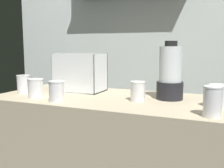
{
  "coord_description": "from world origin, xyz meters",
  "views": [
    {
      "loc": [
        0.63,
        -1.45,
        1.2
      ],
      "look_at": [
        0.0,
        0.0,
        0.98
      ],
      "focal_mm": 43.75,
      "sensor_mm": 36.0,
      "label": 1
    }
  ],
  "objects_px": {
    "carrot_display_bin": "(80,79)",
    "juice_cup_mango_far_left": "(23,85)",
    "juice_cup_orange_left": "(35,89)",
    "juice_cup_carrot_right": "(138,93)",
    "juice_cup_orange_middle": "(57,92)",
    "blender_pitcher": "(170,75)",
    "juice_cup_orange_rightmost": "(218,98)",
    "juice_cup_mango_far_right": "(213,103)"
  },
  "relations": [
    {
      "from": "carrot_display_bin",
      "to": "juice_cup_mango_far_left",
      "type": "height_order",
      "value": "carrot_display_bin"
    },
    {
      "from": "juice_cup_orange_left",
      "to": "juice_cup_carrot_right",
      "type": "xyz_separation_m",
      "value": [
        0.59,
        0.13,
        -0.0
      ]
    },
    {
      "from": "juice_cup_mango_far_left",
      "to": "juice_cup_orange_middle",
      "type": "bearing_deg",
      "value": -21.65
    },
    {
      "from": "carrot_display_bin",
      "to": "juice_cup_mango_far_left",
      "type": "xyz_separation_m",
      "value": [
        -0.28,
        -0.22,
        -0.03
      ]
    },
    {
      "from": "juice_cup_mango_far_left",
      "to": "juice_cup_carrot_right",
      "type": "height_order",
      "value": "juice_cup_mango_far_left"
    },
    {
      "from": "blender_pitcher",
      "to": "juice_cup_orange_rightmost",
      "type": "relative_size",
      "value": 2.84
    },
    {
      "from": "juice_cup_mango_far_left",
      "to": "juice_cup_orange_left",
      "type": "distance_m",
      "value": 0.18
    },
    {
      "from": "juice_cup_orange_left",
      "to": "juice_cup_orange_middle",
      "type": "xyz_separation_m",
      "value": [
        0.19,
        -0.06,
        0.01
      ]
    },
    {
      "from": "carrot_display_bin",
      "to": "juice_cup_orange_middle",
      "type": "xyz_separation_m",
      "value": [
        0.07,
        -0.36,
        -0.03
      ]
    },
    {
      "from": "blender_pitcher",
      "to": "juice_cup_orange_rightmost",
      "type": "height_order",
      "value": "blender_pitcher"
    },
    {
      "from": "blender_pitcher",
      "to": "juice_cup_carrot_right",
      "type": "bearing_deg",
      "value": -139.85
    },
    {
      "from": "juice_cup_mango_far_left",
      "to": "juice_cup_orange_rightmost",
      "type": "xyz_separation_m",
      "value": [
        1.16,
        0.05,
        -0.0
      ]
    },
    {
      "from": "juice_cup_mango_far_right",
      "to": "carrot_display_bin",
      "type": "bearing_deg",
      "value": 157.01
    },
    {
      "from": "carrot_display_bin",
      "to": "juice_cup_orange_left",
      "type": "xyz_separation_m",
      "value": [
        -0.12,
        -0.31,
        -0.03
      ]
    },
    {
      "from": "juice_cup_mango_far_left",
      "to": "juice_cup_mango_far_right",
      "type": "relative_size",
      "value": 0.88
    },
    {
      "from": "juice_cup_orange_left",
      "to": "juice_cup_orange_rightmost",
      "type": "distance_m",
      "value": 1.0
    },
    {
      "from": "juice_cup_mango_far_left",
      "to": "juice_cup_orange_left",
      "type": "relative_size",
      "value": 1.06
    },
    {
      "from": "juice_cup_carrot_right",
      "to": "juice_cup_orange_left",
      "type": "bearing_deg",
      "value": -167.15
    },
    {
      "from": "carrot_display_bin",
      "to": "juice_cup_mango_far_right",
      "type": "height_order",
      "value": "carrot_display_bin"
    },
    {
      "from": "carrot_display_bin",
      "to": "blender_pitcher",
      "type": "distance_m",
      "value": 0.62
    },
    {
      "from": "juice_cup_mango_far_left",
      "to": "juice_cup_carrot_right",
      "type": "distance_m",
      "value": 0.75
    },
    {
      "from": "carrot_display_bin",
      "to": "juice_cup_carrot_right",
      "type": "xyz_separation_m",
      "value": [
        0.47,
        -0.17,
        -0.03
      ]
    },
    {
      "from": "blender_pitcher",
      "to": "juice_cup_mango_far_left",
      "type": "relative_size",
      "value": 2.82
    },
    {
      "from": "juice_cup_mango_far_right",
      "to": "juice_cup_orange_rightmost",
      "type": "height_order",
      "value": "juice_cup_mango_far_right"
    },
    {
      "from": "carrot_display_bin",
      "to": "juice_cup_orange_left",
      "type": "height_order",
      "value": "carrot_display_bin"
    },
    {
      "from": "juice_cup_mango_far_left",
      "to": "juice_cup_orange_left",
      "type": "xyz_separation_m",
      "value": [
        0.16,
        -0.08,
        -0.0
      ]
    },
    {
      "from": "carrot_display_bin",
      "to": "juice_cup_mango_far_left",
      "type": "bearing_deg",
      "value": -141.79
    },
    {
      "from": "carrot_display_bin",
      "to": "juice_cup_mango_far_left",
      "type": "distance_m",
      "value": 0.36
    },
    {
      "from": "blender_pitcher",
      "to": "juice_cup_orange_middle",
      "type": "relative_size",
      "value": 2.9
    },
    {
      "from": "juice_cup_orange_left",
      "to": "juice_cup_carrot_right",
      "type": "height_order",
      "value": "same"
    },
    {
      "from": "juice_cup_orange_middle",
      "to": "juice_cup_orange_rightmost",
      "type": "bearing_deg",
      "value": 13.32
    },
    {
      "from": "juice_cup_mango_far_left",
      "to": "juice_cup_carrot_right",
      "type": "xyz_separation_m",
      "value": [
        0.75,
        0.05,
        -0.0
      ]
    },
    {
      "from": "carrot_display_bin",
      "to": "juice_cup_carrot_right",
      "type": "height_order",
      "value": "carrot_display_bin"
    },
    {
      "from": "juice_cup_carrot_right",
      "to": "juice_cup_orange_rightmost",
      "type": "distance_m",
      "value": 0.41
    },
    {
      "from": "carrot_display_bin",
      "to": "juice_cup_carrot_right",
      "type": "relative_size",
      "value": 2.87
    },
    {
      "from": "blender_pitcher",
      "to": "juice_cup_orange_left",
      "type": "bearing_deg",
      "value": -160.58
    },
    {
      "from": "blender_pitcher",
      "to": "juice_cup_orange_left",
      "type": "distance_m",
      "value": 0.78
    },
    {
      "from": "carrot_display_bin",
      "to": "juice_cup_mango_far_left",
      "type": "relative_size",
      "value": 2.69
    },
    {
      "from": "juice_cup_orange_left",
      "to": "juice_cup_orange_rightmost",
      "type": "bearing_deg",
      "value": 7.73
    },
    {
      "from": "juice_cup_mango_far_left",
      "to": "juice_cup_carrot_right",
      "type": "bearing_deg",
      "value": 3.93
    },
    {
      "from": "blender_pitcher",
      "to": "juice_cup_orange_rightmost",
      "type": "xyz_separation_m",
      "value": [
        0.26,
        -0.12,
        -0.09
      ]
    },
    {
      "from": "blender_pitcher",
      "to": "juice_cup_mango_far_right",
      "type": "height_order",
      "value": "blender_pitcher"
    }
  ]
}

